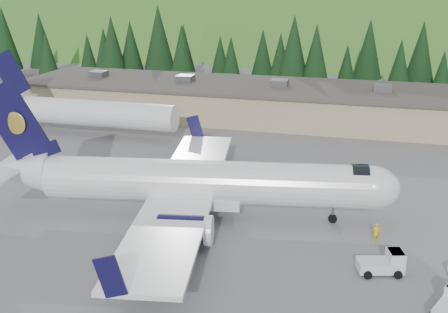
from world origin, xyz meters
TOP-DOWN VIEW (x-y plane):
  - ground at (0.00, 0.00)m, footprint 600.00×600.00m
  - airliner at (-1.09, -0.19)m, footprint 37.72×35.57m
  - second_airliner at (-24.92, 22.00)m, footprint 27.50×11.00m
  - baggage_tug_a at (15.62, -6.02)m, footprint 3.65×2.73m
  - terminal_building at (-5.01, 38.00)m, footprint 71.00×17.00m
  - ramp_worker at (14.94, -0.91)m, footprint 0.68×0.54m
  - tree_line at (-9.16, 60.92)m, footprint 113.17×17.99m

SIDE VIEW (x-z plane):
  - ground at x=0.00m, z-range 0.00..0.00m
  - baggage_tug_a at x=15.62m, z-range -0.09..1.68m
  - ramp_worker at x=14.94m, z-range 0.00..1.64m
  - terminal_building at x=-5.01m, z-range -0.43..5.67m
  - second_airliner at x=-24.92m, z-range -1.70..8.35m
  - airliner at x=-1.09m, z-range -2.93..9.61m
  - tree_line at x=-9.16m, z-range 0.13..14.36m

